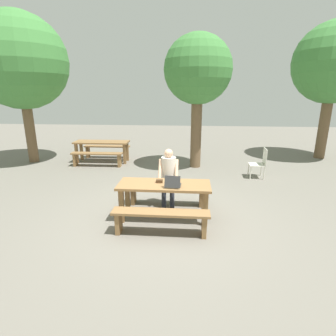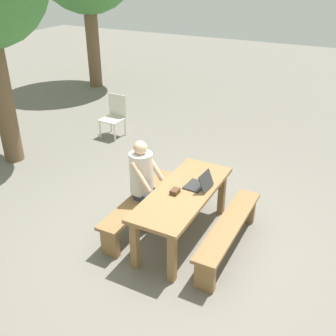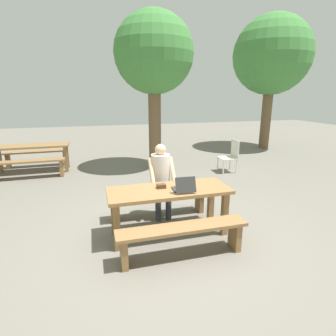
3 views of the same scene
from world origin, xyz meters
name	(u,v)px [view 1 (image 1 of 3)]	position (x,y,z in m)	size (l,w,h in m)	color
ground_plane	(164,218)	(0.00, 0.00, 0.00)	(30.00, 30.00, 0.00)	slate
picnic_table_front	(164,189)	(0.00, 0.00, 0.61)	(1.81, 0.70, 0.73)	olive
bench_near	(161,217)	(0.00, -0.65, 0.33)	(1.73, 0.30, 0.44)	olive
bench_far	(167,191)	(0.00, 0.65, 0.33)	(1.73, 0.30, 0.44)	olive
laptop	(173,184)	(0.18, -0.15, 0.79)	(0.31, 0.33, 0.23)	#2D2D2D
small_pouch	(159,181)	(-0.10, 0.07, 0.76)	(0.13, 0.10, 0.06)	#4C331E
person_seated	(169,173)	(0.04, 0.62, 0.75)	(0.43, 0.42, 1.28)	#333847
plastic_chair	(260,163)	(2.55, 2.84, 0.46)	(0.46, 0.46, 0.88)	silver
picnic_table_mid	(102,145)	(-2.65, 4.24, 0.63)	(1.93, 0.68, 0.75)	olive
bench_mid_south	(97,156)	(-2.64, 3.63, 0.35)	(1.73, 0.33, 0.47)	olive
bench_mid_north	(107,149)	(-2.66, 4.85, 0.35)	(1.73, 0.33, 0.47)	olive
tree_left	(334,64)	(5.48, 5.53, 3.40)	(2.82, 2.82, 4.84)	brown
tree_right	(198,71)	(0.69, 3.88, 3.06)	(2.13, 2.13, 4.18)	brown
tree_rear	(20,62)	(-5.16, 4.08, 3.39)	(3.11, 3.11, 4.97)	brown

